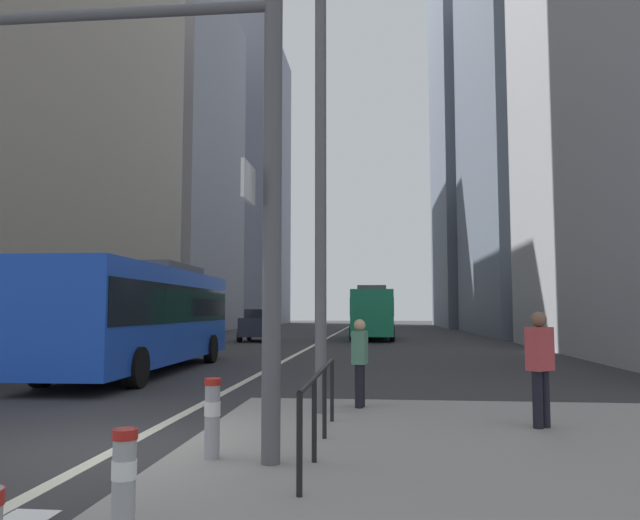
% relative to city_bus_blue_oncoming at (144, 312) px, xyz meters
% --- Properties ---
extents(ground_plane, '(160.00, 160.00, 0.00)m').
position_rel_city_bus_blue_oncoming_xyz_m(ground_plane, '(3.61, 10.18, -1.84)').
color(ground_plane, '#303033').
extents(median_island, '(9.00, 10.00, 0.15)m').
position_rel_city_bus_blue_oncoming_xyz_m(median_island, '(9.11, -10.82, -1.76)').
color(median_island, gray).
rests_on(median_island, ground).
extents(lane_centre_line, '(0.20, 80.00, 0.01)m').
position_rel_city_bus_blue_oncoming_xyz_m(lane_centre_line, '(3.61, 20.18, -1.83)').
color(lane_centre_line, beige).
rests_on(lane_centre_line, ground).
extents(office_tower_left_mid, '(10.32, 18.23, 31.79)m').
position_rel_city_bus_blue_oncoming_xyz_m(office_tower_left_mid, '(-12.39, 36.01, 14.06)').
color(office_tower_left_mid, gray).
rests_on(office_tower_left_mid, ground).
extents(office_tower_left_far, '(12.18, 22.22, 39.01)m').
position_rel_city_bus_blue_oncoming_xyz_m(office_tower_left_far, '(-12.39, 61.42, 17.67)').
color(office_tower_left_far, slate).
rests_on(office_tower_left_far, ground).
extents(office_tower_right_mid, '(11.85, 20.48, 33.02)m').
position_rel_city_bus_blue_oncoming_xyz_m(office_tower_right_mid, '(20.61, 31.14, 14.67)').
color(office_tower_right_mid, slate).
rests_on(office_tower_right_mid, ground).
extents(office_tower_right_far, '(13.35, 18.74, 51.82)m').
position_rel_city_bus_blue_oncoming_xyz_m(office_tower_right_far, '(20.61, 52.77, 24.08)').
color(office_tower_right_far, slate).
rests_on(office_tower_right_far, ground).
extents(city_bus_blue_oncoming, '(2.92, 11.18, 3.40)m').
position_rel_city_bus_blue_oncoming_xyz_m(city_bus_blue_oncoming, '(0.00, 0.00, 0.00)').
color(city_bus_blue_oncoming, blue).
rests_on(city_bus_blue_oncoming, ground).
extents(city_bus_red_receding, '(2.81, 10.69, 3.40)m').
position_rel_city_bus_blue_oncoming_xyz_m(city_bus_red_receding, '(6.62, 22.29, -0.00)').
color(city_bus_red_receding, '#198456').
rests_on(city_bus_red_receding, ground).
extents(car_oncoming_mid, '(2.08, 4.07, 1.94)m').
position_rel_city_bus_blue_oncoming_xyz_m(car_oncoming_mid, '(-0.19, 18.73, -0.85)').
color(car_oncoming_mid, '#232838').
rests_on(car_oncoming_mid, ground).
extents(car_receding_near, '(2.18, 4.13, 1.94)m').
position_rel_city_bus_blue_oncoming_xyz_m(car_receding_near, '(7.35, 49.86, -0.85)').
color(car_receding_near, gold).
rests_on(car_receding_near, ground).
extents(car_receding_far, '(2.11, 4.36, 1.94)m').
position_rel_city_bus_blue_oncoming_xyz_m(car_receding_far, '(5.63, 42.21, -0.85)').
color(car_receding_far, maroon).
rests_on(car_receding_far, ground).
extents(traffic_signal_gantry, '(6.18, 0.65, 6.00)m').
position_rel_city_bus_blue_oncoming_xyz_m(traffic_signal_gantry, '(3.86, -10.91, 2.28)').
color(traffic_signal_gantry, '#515156').
rests_on(traffic_signal_gantry, median_island).
extents(street_lamp_post, '(5.50, 0.32, 8.00)m').
position_rel_city_bus_blue_oncoming_xyz_m(street_lamp_post, '(6.15, -7.42, 3.45)').
color(street_lamp_post, '#56565B').
rests_on(street_lamp_post, median_island).
extents(bollard_left, '(0.20, 0.20, 0.81)m').
position_rel_city_bus_blue_oncoming_xyz_m(bollard_left, '(5.19, -13.18, -1.23)').
color(bollard_left, '#99999E').
rests_on(bollard_left, median_island).
extents(bollard_right, '(0.20, 0.20, 0.93)m').
position_rel_city_bus_blue_oncoming_xyz_m(bollard_right, '(5.19, -10.72, -1.17)').
color(bollard_right, '#99999E').
rests_on(bollard_right, median_island).
extents(pedestrian_railing, '(0.06, 3.91, 0.98)m').
position_rel_city_bus_blue_oncoming_xyz_m(pedestrian_railing, '(6.41, -10.13, -0.97)').
color(pedestrian_railing, black).
rests_on(pedestrian_railing, median_island).
extents(pedestrian_waiting, '(0.30, 0.41, 1.57)m').
position_rel_city_bus_blue_oncoming_xyz_m(pedestrian_waiting, '(6.80, -6.79, -0.82)').
color(pedestrian_waiting, black).
rests_on(pedestrian_waiting, median_island).
extents(pedestrian_walking, '(0.45, 0.42, 1.71)m').
position_rel_city_bus_blue_oncoming_xyz_m(pedestrian_walking, '(9.54, -8.43, -0.73)').
color(pedestrian_walking, black).
rests_on(pedestrian_walking, median_island).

